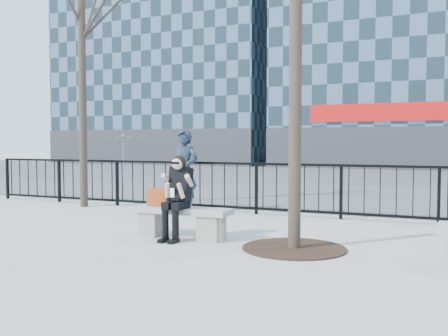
% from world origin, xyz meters
% --- Properties ---
extents(ground, '(120.00, 120.00, 0.00)m').
position_xyz_m(ground, '(0.00, 0.00, 0.00)').
color(ground, '#999994').
rests_on(ground, ground).
extents(street_surface, '(60.00, 23.00, 0.01)m').
position_xyz_m(street_surface, '(0.00, 15.00, 0.00)').
color(street_surface, '#474747').
rests_on(street_surface, ground).
extents(railing, '(14.00, 0.06, 1.10)m').
position_xyz_m(railing, '(0.00, 3.00, 0.55)').
color(railing, black).
rests_on(railing, ground).
extents(building_left, '(16.20, 10.20, 22.60)m').
position_xyz_m(building_left, '(-15.00, 27.00, 11.30)').
color(building_left, slate).
rests_on(building_left, ground).
extents(tree_left, '(2.80, 2.80, 6.50)m').
position_xyz_m(tree_left, '(-4.00, 2.50, 4.86)').
color(tree_left, black).
rests_on(tree_left, ground).
extents(tree_grate, '(1.50, 1.50, 0.02)m').
position_xyz_m(tree_grate, '(1.90, -0.10, 0.01)').
color(tree_grate, black).
rests_on(tree_grate, ground).
extents(bench_main, '(1.65, 0.46, 0.49)m').
position_xyz_m(bench_main, '(0.00, 0.00, 0.30)').
color(bench_main, slate).
rests_on(bench_main, ground).
extents(seated_woman, '(0.50, 0.64, 1.34)m').
position_xyz_m(seated_woman, '(0.00, -0.16, 0.67)').
color(seated_woman, black).
rests_on(seated_woman, ground).
extents(handbag, '(0.36, 0.20, 0.28)m').
position_xyz_m(handbag, '(-0.45, 0.02, 0.63)').
color(handbag, '#A53D14').
rests_on(handbag, bench_main).
extents(shopping_bag, '(0.42, 0.20, 0.39)m').
position_xyz_m(shopping_bag, '(0.55, -0.08, 0.19)').
color(shopping_bag, beige).
rests_on(shopping_bag, ground).
extents(standing_man, '(0.69, 0.48, 1.82)m').
position_xyz_m(standing_man, '(-1.30, 2.54, 0.91)').
color(standing_man, black).
rests_on(standing_man, ground).
extents(vendor_umbrella, '(2.70, 2.72, 1.87)m').
position_xyz_m(vendor_umbrella, '(-6.01, 6.96, 0.93)').
color(vendor_umbrella, gold).
rests_on(vendor_umbrella, ground).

